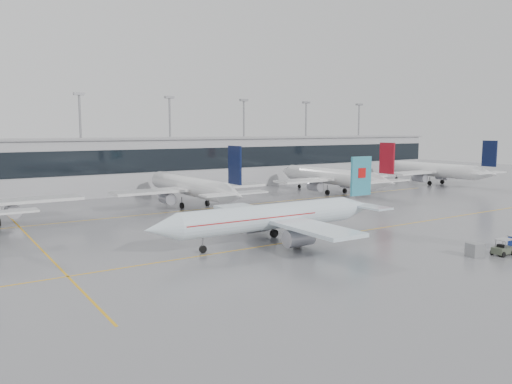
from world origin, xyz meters
TOP-DOWN VIEW (x-y plane):
  - ground at (0.00, 0.00)m, footprint 320.00×320.00m
  - taxi_line_main at (0.00, 0.00)m, footprint 120.00×0.25m
  - taxi_line_north at (0.00, 30.00)m, footprint 120.00×0.25m
  - taxi_line_cross at (-30.00, 15.00)m, footprint 0.25×60.00m
  - terminal at (0.00, 62.00)m, footprint 180.00×15.00m
  - terminal_glass at (0.00, 54.45)m, footprint 180.00×0.20m
  - terminal_roof at (0.00, 62.00)m, footprint 182.00×16.00m
  - light_masts at (0.00, 68.00)m, footprint 156.40×1.00m
  - air_canada_jet at (-4.07, 0.80)m, footprint 34.21×26.70m
  - parked_jet_c at (-0.00, 33.69)m, footprint 29.64×36.96m
  - parked_jet_d at (35.00, 33.69)m, footprint 29.64×36.96m
  - parked_jet_e at (70.00, 33.69)m, footprint 29.64×36.96m
  - baggage_tug at (13.55, -18.69)m, footprint 3.78×1.61m
  - gse_unit at (10.21, -17.35)m, footprint 1.75×1.65m

SIDE VIEW (x-z plane):
  - ground at x=0.00m, z-range 0.00..0.00m
  - taxi_line_main at x=0.00m, z-range 0.00..0.01m
  - taxi_line_north at x=0.00m, z-range 0.00..0.01m
  - taxi_line_cross at x=-30.00m, z-range 0.00..0.01m
  - baggage_tug at x=13.55m, z-range -0.27..1.56m
  - gse_unit at x=10.21m, z-range 0.00..1.55m
  - air_canada_jet at x=-4.07m, z-range -1.95..8.56m
  - parked_jet_c at x=0.00m, z-range -2.15..9.57m
  - parked_jet_d at x=35.00m, z-range -2.15..9.57m
  - parked_jet_e at x=70.00m, z-range -2.15..9.57m
  - terminal at x=0.00m, z-range 0.00..12.00m
  - terminal_glass at x=0.00m, z-range 5.00..10.00m
  - terminal_roof at x=0.00m, z-range 12.00..12.40m
  - light_masts at x=0.00m, z-range 2.04..24.64m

